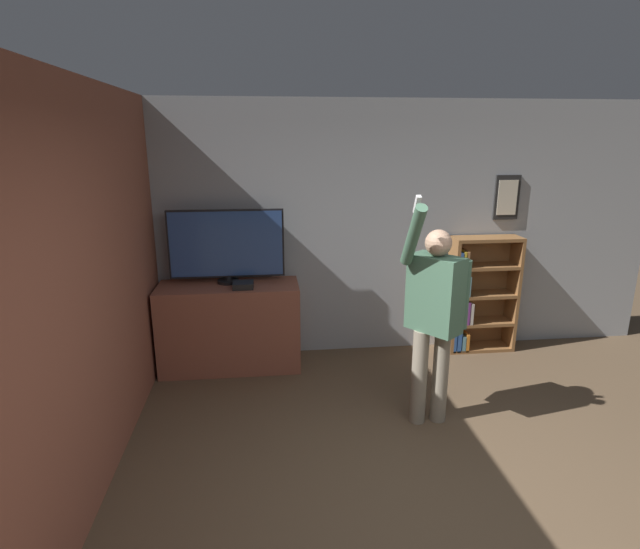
% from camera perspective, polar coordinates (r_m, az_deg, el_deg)
% --- Properties ---
extents(wall_back, '(6.45, 0.09, 2.70)m').
position_cam_1_polar(wall_back, '(5.40, 5.56, 5.05)').
color(wall_back, '#9EA3A8').
rests_on(wall_back, ground_plane).
extents(wall_side_brick, '(0.06, 4.61, 2.70)m').
position_cam_1_polar(wall_side_brick, '(3.96, -23.10, -0.04)').
color(wall_side_brick, '#93513D').
rests_on(wall_side_brick, ground_plane).
extents(tv_ledge, '(1.41, 0.55, 0.89)m').
position_cam_1_polar(tv_ledge, '(5.22, -10.24, -5.85)').
color(tv_ledge, '#93513D').
rests_on(tv_ledge, ground_plane).
extents(television, '(1.15, 0.22, 0.75)m').
position_cam_1_polar(television, '(5.07, -10.63, 3.29)').
color(television, black).
rests_on(television, tv_ledge).
extents(game_console, '(0.20, 0.18, 0.06)m').
position_cam_1_polar(game_console, '(4.95, -8.77, -1.20)').
color(game_console, black).
rests_on(game_console, tv_ledge).
extents(bookshelf, '(0.74, 0.28, 1.29)m').
position_cam_1_polar(bookshelf, '(5.78, 17.41, -2.48)').
color(bookshelf, brown).
rests_on(bookshelf, ground_plane).
extents(person, '(0.56, 0.55, 1.93)m').
position_cam_1_polar(person, '(4.08, 12.92, -4.00)').
color(person, gray).
rests_on(person, ground_plane).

